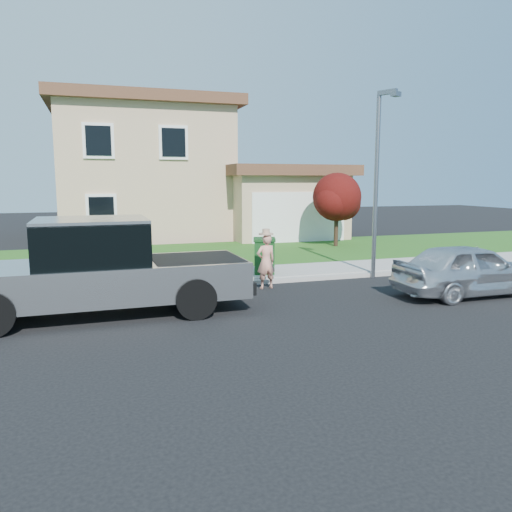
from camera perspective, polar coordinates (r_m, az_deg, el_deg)
The scene contains 11 objects.
ground at distance 11.01m, azimuth -4.05°, elevation -6.75°, with size 80.00×80.00×0.00m, color black.
curb at distance 13.97m, azimuth -2.97°, elevation -3.19°, with size 40.00×0.20×0.12m, color gray.
sidewalk at distance 15.01m, azimuth -4.06°, elevation -2.31°, with size 40.00×2.00×0.15m, color gray.
lawn at distance 19.35m, azimuth -7.30°, elevation 0.03°, with size 40.00×7.00×0.10m, color #224E16.
house at distance 26.97m, azimuth -9.96°, elevation 9.01°, with size 14.00×11.30×6.85m.
pickup_truck at distance 11.35m, azimuth -17.42°, elevation -1.56°, with size 6.46×2.49×2.11m.
woman at distance 13.50m, azimuth 1.14°, elevation -0.51°, with size 0.58×0.41×1.63m.
sedan at distance 13.80m, azimuth 23.26°, elevation -1.42°, with size 1.60×3.97×1.35m, color silver.
ornamental_tree at distance 21.85m, azimuth 9.28°, elevation 6.41°, with size 2.30×2.07×3.16m.
trash_bin at distance 14.97m, azimuth 0.95°, elevation 0.06°, with size 0.85×0.91×1.06m.
street_lamp at distance 15.28m, azimuth 13.79°, elevation 9.14°, with size 0.46×0.70×5.47m.
Camera 1 is at (-2.55, -10.31, 2.91)m, focal length 35.00 mm.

